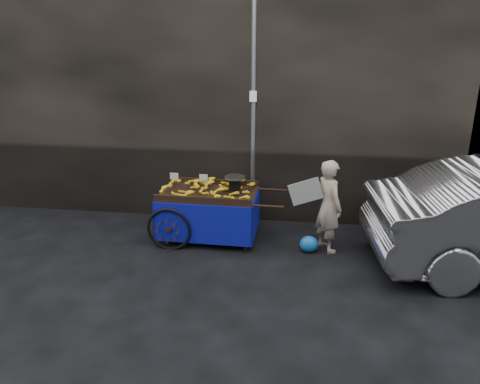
# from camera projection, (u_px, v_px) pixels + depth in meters

# --- Properties ---
(ground) EXTENTS (80.00, 80.00, 0.00)m
(ground) POSITION_uv_depth(u_px,v_px,m) (225.00, 257.00, 7.55)
(ground) COLOR black
(ground) RESTS_ON ground
(building_wall) EXTENTS (13.50, 2.00, 5.00)m
(building_wall) POSITION_uv_depth(u_px,v_px,m) (265.00, 81.00, 9.09)
(building_wall) COLOR black
(building_wall) RESTS_ON ground
(street_pole) EXTENTS (0.12, 0.10, 4.00)m
(street_pole) POSITION_uv_depth(u_px,v_px,m) (253.00, 119.00, 8.05)
(street_pole) COLOR slate
(street_pole) RESTS_ON ground
(banana_cart) EXTENTS (2.27, 1.16, 1.22)m
(banana_cart) POSITION_uv_depth(u_px,v_px,m) (205.00, 197.00, 8.00)
(banana_cart) COLOR black
(banana_cart) RESTS_ON ground
(vendor) EXTENTS (0.98, 0.67, 1.55)m
(vendor) POSITION_uv_depth(u_px,v_px,m) (328.00, 206.00, 7.55)
(vendor) COLOR #CAB096
(vendor) RESTS_ON ground
(plastic_bag) EXTENTS (0.31, 0.24, 0.27)m
(plastic_bag) POSITION_uv_depth(u_px,v_px,m) (309.00, 244.00, 7.68)
(plastic_bag) COLOR blue
(plastic_bag) RESTS_ON ground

